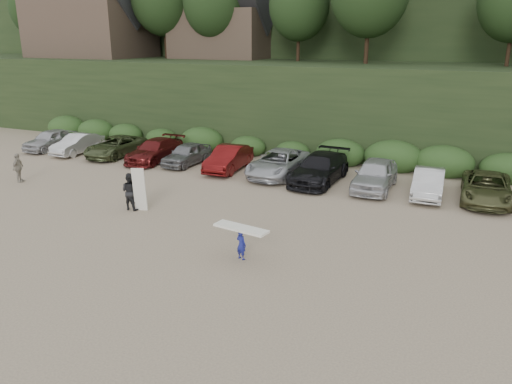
% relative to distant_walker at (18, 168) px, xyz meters
% --- Properties ---
extents(ground, '(120.00, 120.00, 0.00)m').
position_rel_distant_walker_xyz_m(ground, '(14.27, -3.05, -0.82)').
color(ground, tan).
rests_on(ground, ground).
extents(parked_cars, '(39.34, 5.89, 1.64)m').
position_rel_distant_walker_xyz_m(parked_cars, '(14.63, 7.08, -0.09)').
color(parked_cars, '#B1B2B6').
rests_on(parked_cars, ground).
extents(distant_walker, '(0.69, 1.04, 1.65)m').
position_rel_distant_walker_xyz_m(distant_walker, '(0.00, 0.00, 0.00)').
color(distant_walker, gray).
rests_on(distant_walker, ground).
extents(child_surfer, '(2.18, 0.91, 1.27)m').
position_rel_distant_walker_xyz_m(child_surfer, '(15.86, -4.07, 0.04)').
color(child_surfer, navy).
rests_on(child_surfer, ground).
extents(adult_surfer, '(1.33, 0.69, 2.11)m').
position_rel_distant_walker_xyz_m(adult_surfer, '(8.72, -1.21, 0.09)').
color(adult_surfer, black).
rests_on(adult_surfer, ground).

